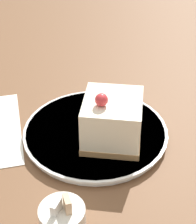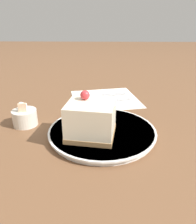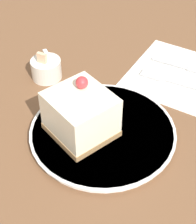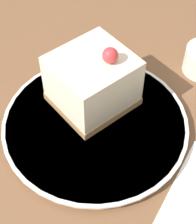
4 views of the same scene
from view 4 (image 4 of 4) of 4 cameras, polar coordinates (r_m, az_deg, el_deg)
The scene contains 3 objects.
ground_plane at distance 0.54m, azimuth 3.96°, elevation -2.62°, with size 4.00×4.00×0.00m, color brown.
plate at distance 0.53m, azimuth -0.43°, elevation -1.81°, with size 0.26×0.26×0.01m.
cake_slice at distance 0.52m, azimuth -0.59°, elevation 4.85°, with size 0.11×0.12×0.10m.
Camera 4 is at (0.19, -0.26, 0.43)m, focal length 60.00 mm.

